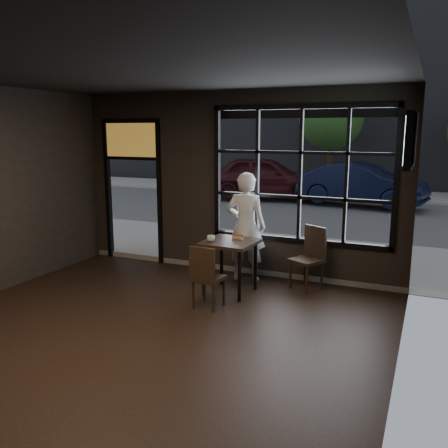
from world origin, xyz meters
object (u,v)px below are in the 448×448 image
at_px(chair_near, 208,276).
at_px(man, 246,227).
at_px(navy_car, 361,184).
at_px(cafe_table, 230,267).

bearing_deg(chair_near, man, -87.56).
distance_m(chair_near, navy_car, 10.33).
height_order(cafe_table, chair_near, chair_near).
distance_m(man, navy_car, 8.90).
bearing_deg(chair_near, navy_car, -90.73).
bearing_deg(cafe_table, man, 94.58).
xyz_separation_m(cafe_table, navy_car, (0.64, 9.60, 0.36)).
xyz_separation_m(cafe_table, man, (-0.02, 0.73, 0.50)).
relative_size(cafe_table, man, 0.46).
bearing_deg(man, navy_car, -101.43).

